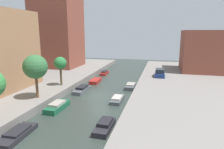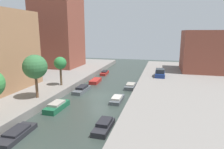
# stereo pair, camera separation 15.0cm
# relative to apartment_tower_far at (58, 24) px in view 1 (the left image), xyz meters

# --- Properties ---
(ground_plane) EXTENTS (84.00, 84.00, 0.00)m
(ground_plane) POSITION_rel_apartment_tower_far_xyz_m (16.00, -17.61, -11.16)
(ground_plane) COLOR #2D3833
(quay_left) EXTENTS (20.00, 64.00, 1.00)m
(quay_left) POSITION_rel_apartment_tower_far_xyz_m (1.00, -17.61, -10.66)
(quay_left) COLOR gray
(quay_left) RESTS_ON ground_plane
(quay_right) EXTENTS (20.00, 64.00, 1.00)m
(quay_right) POSITION_rel_apartment_tower_far_xyz_m (31.00, -17.61, -10.66)
(quay_right) COLOR gray
(quay_right) RESTS_ON ground_plane
(apartment_tower_far) EXTENTS (10.00, 9.49, 20.33)m
(apartment_tower_far) POSITION_rel_apartment_tower_far_xyz_m (0.00, 0.00, 0.00)
(apartment_tower_far) COLOR brown
(apartment_tower_far) RESTS_ON quay_left
(low_block_right) EXTENTS (10.00, 10.12, 8.77)m
(low_block_right) POSITION_rel_apartment_tower_far_xyz_m (34.00, 2.21, -5.78)
(low_block_right) COLOR brown
(low_block_right) RESTS_ON quay_right
(street_tree_1) EXTENTS (3.07, 3.07, 5.63)m
(street_tree_1) POSITION_rel_apartment_tower_far_xyz_m (9.31, -22.92, -6.10)
(street_tree_1) COLOR brown
(street_tree_1) RESTS_ON quay_left
(street_tree_2) EXTENTS (1.97, 1.97, 4.59)m
(street_tree_2) POSITION_rel_apartment_tower_far_xyz_m (9.31, -16.53, -6.65)
(street_tree_2) COLOR brown
(street_tree_2) RESTS_ON quay_left
(parked_car) EXTENTS (1.87, 4.23, 1.51)m
(parked_car) POSITION_rel_apartment_tower_far_xyz_m (24.59, -5.97, -9.54)
(parked_car) COLOR navy
(parked_car) RESTS_ON quay_right
(moored_boat_left_1) EXTENTS (1.86, 4.39, 0.69)m
(moored_boat_left_1) POSITION_rel_apartment_tower_far_xyz_m (12.36, -30.66, -10.87)
(moored_boat_left_1) COLOR #232328
(moored_boat_left_1) RESTS_ON ground_plane
(moored_boat_left_2) EXTENTS (1.57, 4.02, 0.95)m
(moored_boat_left_2) POSITION_rel_apartment_tower_far_xyz_m (12.59, -23.81, -10.75)
(moored_boat_left_2) COLOR #195638
(moored_boat_left_2) RESTS_ON ground_plane
(moored_boat_left_3) EXTENTS (1.53, 4.42, 0.91)m
(moored_boat_left_3) POSITION_rel_apartment_tower_far_xyz_m (12.63, -16.04, -10.78)
(moored_boat_left_3) COLOR #4C5156
(moored_boat_left_3) RESTS_ON ground_plane
(moored_boat_left_4) EXTENTS (1.64, 3.82, 0.63)m
(moored_boat_left_4) POSITION_rel_apartment_tower_far_xyz_m (12.82, -9.95, -10.85)
(moored_boat_left_4) COLOR maroon
(moored_boat_left_4) RESTS_ON ground_plane
(moored_boat_left_5) EXTENTS (1.45, 4.04, 0.82)m
(moored_boat_left_5) POSITION_rel_apartment_tower_far_xyz_m (12.36, -2.36, -10.81)
(moored_boat_left_5) COLOR maroon
(moored_boat_left_5) RESTS_ON ground_plane
(moored_boat_right_1) EXTENTS (1.44, 3.67, 0.90)m
(moored_boat_right_1) POSITION_rel_apartment_tower_far_xyz_m (19.71, -27.32, -10.79)
(moored_boat_right_1) COLOR #232328
(moored_boat_right_1) RESTS_ON ground_plane
(moored_boat_right_2) EXTENTS (1.39, 3.79, 0.75)m
(moored_boat_right_2) POSITION_rel_apartment_tower_far_xyz_m (19.14, -19.10, -10.85)
(moored_boat_right_2) COLOR #4C5156
(moored_boat_right_2) RESTS_ON ground_plane
(moored_boat_right_3) EXTENTS (1.57, 3.84, 0.80)m
(moored_boat_right_3) POSITION_rel_apartment_tower_far_xyz_m (19.89, -12.06, -10.81)
(moored_boat_right_3) COLOR #4C5156
(moored_boat_right_3) RESTS_ON ground_plane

